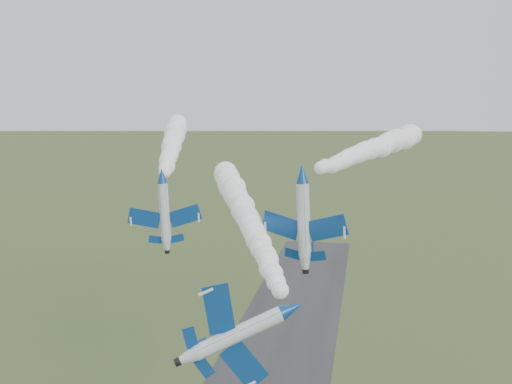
# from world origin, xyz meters

# --- Properties ---
(jet_lead) EXTENTS (6.13, 12.43, 9.77)m
(jet_lead) POSITION_xyz_m (11.34, -3.30, 34.86)
(jet_lead) COLOR silver
(smoke_trail_jet_lead) EXTENTS (24.99, 57.31, 4.51)m
(smoke_trail_jet_lead) POSITION_xyz_m (-0.02, 27.85, 37.34)
(smoke_trail_jet_lead) COLOR white
(jet_pair_left) EXTENTS (9.85, 11.49, 2.89)m
(jet_pair_left) POSITION_xyz_m (-9.10, 18.32, 43.83)
(jet_pair_left) COLOR silver
(smoke_trail_jet_pair_left) EXTENTS (19.94, 58.51, 4.51)m
(smoke_trail_jet_pair_left) POSITION_xyz_m (-18.49, 49.58, 45.88)
(smoke_trail_jet_pair_left) COLOR white
(jet_pair_right) EXTENTS (12.13, 14.06, 3.58)m
(jet_pair_right) POSITION_xyz_m (9.42, 19.37, 44.44)
(jet_pair_right) COLOR silver
(smoke_trail_jet_pair_right) EXTENTS (20.70, 51.60, 4.46)m
(smoke_trail_jet_pair_right) POSITION_xyz_m (19.00, 48.42, 45.46)
(smoke_trail_jet_pair_right) COLOR white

